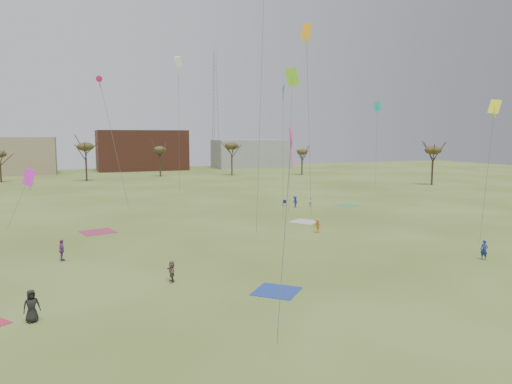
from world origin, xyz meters
name	(u,v)px	position (x,y,z in m)	size (l,w,h in m)	color
ground	(322,294)	(0.00, 0.00, 0.00)	(260.00, 260.00, 0.00)	#475B1C
flyer_near_right	(484,250)	(17.11, 2.60, 0.84)	(0.61, 0.40, 1.68)	navy
spectator_fore_c	(172,271)	(-8.77, 6.33, 0.76)	(1.41, 0.45, 1.52)	brown
flyer_mid_a	(32,306)	(-17.61, 1.92, 0.94)	(0.92, 0.60, 1.88)	black
flyer_mid_b	(317,226)	(9.33, 17.55, 0.80)	(1.03, 0.59, 1.60)	#CB6E26
spectator_mid_d	(62,250)	(-16.23, 15.35, 0.92)	(1.08, 0.45, 1.84)	#843A8B
spectator_mid_e	(311,201)	(17.75, 34.79, 0.71)	(0.69, 0.54, 1.42)	silver
flyer_far_c	(295,202)	(15.08, 34.63, 0.85)	(1.09, 0.63, 1.69)	navy
blanket_blue	(276,291)	(-2.61, 1.62, 0.00)	(2.85, 2.85, 0.03)	#223C96
blanket_cream	(305,222)	(11.08, 23.87, 0.00)	(3.00, 3.00, 0.03)	beige
blanket_plum	(98,232)	(-12.79, 26.71, 0.00)	(3.38, 3.38, 0.03)	#9A2F50
blanket_olive	(347,206)	(23.15, 33.29, 0.00)	(2.69, 2.69, 0.03)	#359452
camp_chair_right	(284,204)	(14.28, 36.62, 0.26)	(0.72, 0.74, 0.87)	#17163D
kites_aloft	(220,55)	(3.44, 33.39, 20.88)	(60.52, 61.46, 27.77)	#8DEE27
tree_line	(131,151)	(-2.85, 79.12, 7.09)	(117.44, 49.32, 8.91)	#3A2B1E
building_brick	(142,150)	(5.00, 120.00, 6.00)	(26.00, 16.00, 12.00)	brown
building_grey	(251,154)	(40.00, 118.00, 4.50)	(24.00, 12.00, 9.00)	gray
radio_tower	(215,109)	(30.00, 125.00, 19.21)	(1.51, 1.72, 41.00)	#9EA3A8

